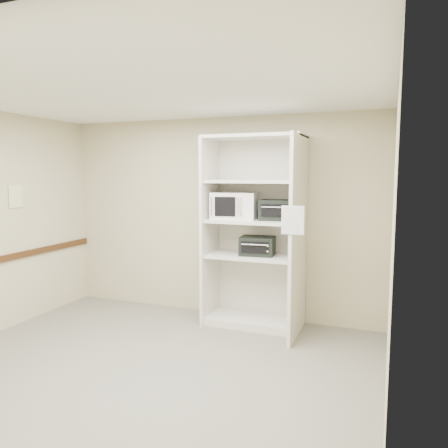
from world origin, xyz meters
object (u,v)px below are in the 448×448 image
(microwave, at_px, (235,205))
(toaster_oven_lower, at_px, (257,246))
(shelving_unit, at_px, (257,238))
(toaster_oven_upper, at_px, (278,210))

(microwave, distance_m, toaster_oven_lower, 0.59)
(microwave, bearing_deg, shelving_unit, -11.16)
(microwave, height_order, toaster_oven_upper, microwave)
(toaster_oven_upper, distance_m, toaster_oven_lower, 0.52)
(toaster_oven_upper, relative_size, toaster_oven_lower, 1.05)
(microwave, relative_size, toaster_oven_upper, 1.28)
(toaster_oven_lower, bearing_deg, shelving_unit, 101.34)
(toaster_oven_upper, height_order, toaster_oven_lower, toaster_oven_upper)
(shelving_unit, distance_m, toaster_oven_upper, 0.44)
(shelving_unit, relative_size, toaster_oven_upper, 5.49)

